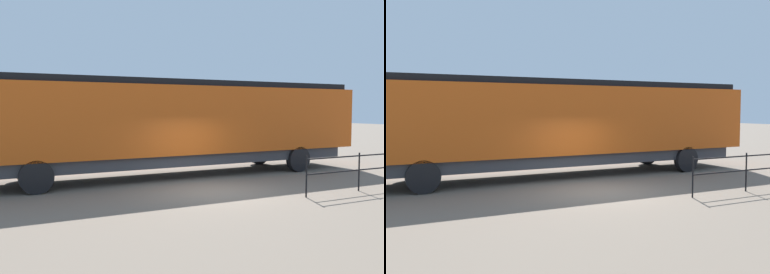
# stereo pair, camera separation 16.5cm
# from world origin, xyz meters

# --- Properties ---
(ground_plane) EXTENTS (120.00, 120.00, 0.00)m
(ground_plane) POSITION_xyz_m (0.00, 0.00, 0.00)
(ground_plane) COLOR #756656
(locomotive) EXTENTS (3.19, 17.00, 3.88)m
(locomotive) POSITION_xyz_m (-3.63, 0.77, 2.19)
(locomotive) COLOR #D15114
(locomotive) RESTS_ON ground_plane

